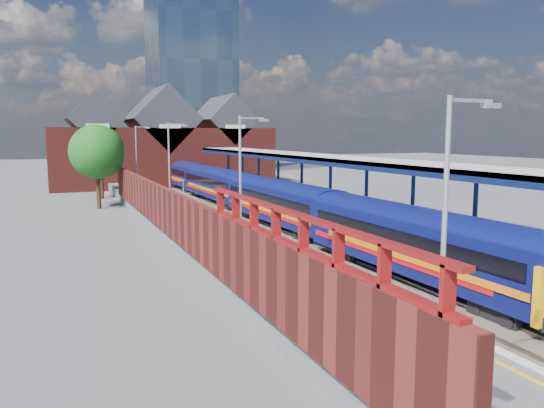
% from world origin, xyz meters
% --- Properties ---
extents(ground, '(240.00, 240.00, 0.00)m').
position_xyz_m(ground, '(0.00, 30.00, 0.00)').
color(ground, '#5B5B5E').
rests_on(ground, ground).
extents(ballast_bed, '(6.00, 76.00, 0.06)m').
position_xyz_m(ballast_bed, '(0.00, 20.00, 0.03)').
color(ballast_bed, '#473D33').
rests_on(ballast_bed, ground).
extents(rails, '(4.51, 76.00, 0.14)m').
position_xyz_m(rails, '(0.00, 20.00, 0.12)').
color(rails, slate).
rests_on(rails, ground).
extents(left_platform, '(5.00, 76.00, 1.00)m').
position_xyz_m(left_platform, '(-5.50, 20.00, 0.50)').
color(left_platform, '#565659').
rests_on(left_platform, ground).
extents(right_platform, '(6.00, 76.00, 1.00)m').
position_xyz_m(right_platform, '(6.00, 20.00, 0.50)').
color(right_platform, '#565659').
rests_on(right_platform, ground).
extents(coping_left, '(0.30, 76.00, 0.05)m').
position_xyz_m(coping_left, '(-3.15, 20.00, 1.02)').
color(coping_left, silver).
rests_on(coping_left, left_platform).
extents(coping_right, '(0.30, 76.00, 0.05)m').
position_xyz_m(coping_right, '(3.15, 20.00, 1.02)').
color(coping_right, silver).
rests_on(coping_right, right_platform).
extents(yellow_line, '(0.14, 76.00, 0.01)m').
position_xyz_m(yellow_line, '(-3.75, 20.00, 1.01)').
color(yellow_line, yellow).
rests_on(yellow_line, left_platform).
extents(train, '(3.20, 65.96, 3.45)m').
position_xyz_m(train, '(1.49, 27.71, 2.12)').
color(train, '#0C1258').
rests_on(train, ground).
extents(canopy, '(4.50, 52.00, 4.48)m').
position_xyz_m(canopy, '(5.48, 21.95, 5.25)').
color(canopy, navy).
rests_on(canopy, right_platform).
extents(lamp_post_a, '(1.48, 0.18, 7.00)m').
position_xyz_m(lamp_post_a, '(-6.36, -8.00, 4.99)').
color(lamp_post_a, '#A5A8AA').
rests_on(lamp_post_a, left_platform).
extents(lamp_post_b, '(1.48, 0.18, 7.00)m').
position_xyz_m(lamp_post_b, '(-6.36, 6.00, 4.99)').
color(lamp_post_b, '#A5A8AA').
rests_on(lamp_post_b, left_platform).
extents(lamp_post_c, '(1.48, 0.18, 7.00)m').
position_xyz_m(lamp_post_c, '(-6.36, 22.00, 4.99)').
color(lamp_post_c, '#A5A8AA').
rests_on(lamp_post_c, left_platform).
extents(lamp_post_d, '(1.48, 0.18, 7.00)m').
position_xyz_m(lamp_post_d, '(-6.36, 38.00, 4.99)').
color(lamp_post_d, '#A5A8AA').
rests_on(lamp_post_d, left_platform).
extents(platform_sign, '(0.55, 0.08, 2.50)m').
position_xyz_m(platform_sign, '(-5.00, 24.00, 2.69)').
color(platform_sign, '#A5A8AA').
rests_on(platform_sign, left_platform).
extents(brick_wall, '(0.35, 50.00, 3.86)m').
position_xyz_m(brick_wall, '(-8.10, 13.54, 2.45)').
color(brick_wall, maroon).
rests_on(brick_wall, left_platform).
extents(station_building, '(30.00, 12.12, 13.78)m').
position_xyz_m(station_building, '(0.00, 58.00, 5.45)').
color(station_building, maroon).
rests_on(station_building, ground).
extents(glass_tower, '(14.20, 14.20, 40.30)m').
position_xyz_m(glass_tower, '(10.00, 80.00, 20.20)').
color(glass_tower, slate).
rests_on(glass_tower, ground).
extents(tree_near, '(5.20, 5.20, 8.10)m').
position_xyz_m(tree_near, '(-10.35, 35.91, 5.35)').
color(tree_near, '#382314').
rests_on(tree_near, ground).
extents(tree_far, '(5.20, 5.20, 8.10)m').
position_xyz_m(tree_far, '(-9.35, 43.91, 5.35)').
color(tree_far, '#382314').
rests_on(tree_far, ground).
extents(parked_car_red, '(4.46, 1.80, 1.52)m').
position_xyz_m(parked_car_red, '(6.84, 7.88, 1.76)').
color(parked_car_red, '#9F240D').
rests_on(parked_car_red, right_platform).
extents(parked_car_dark, '(4.55, 2.58, 1.24)m').
position_xyz_m(parked_car_dark, '(8.24, 18.20, 1.62)').
color(parked_car_dark, black).
rests_on(parked_car_dark, right_platform).
extents(parked_car_blue, '(4.64, 3.13, 1.18)m').
position_xyz_m(parked_car_blue, '(7.95, 20.58, 1.59)').
color(parked_car_blue, navy).
rests_on(parked_car_blue, right_platform).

